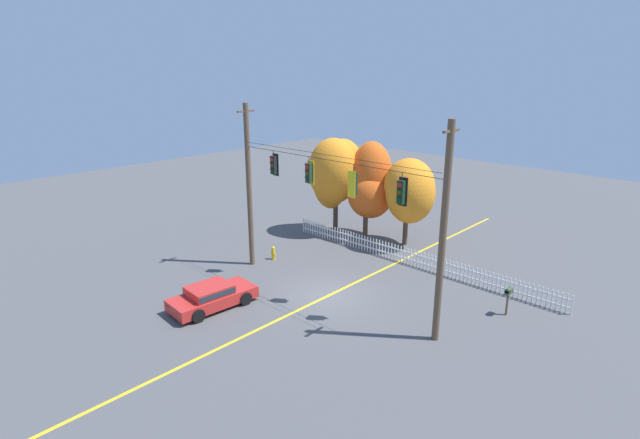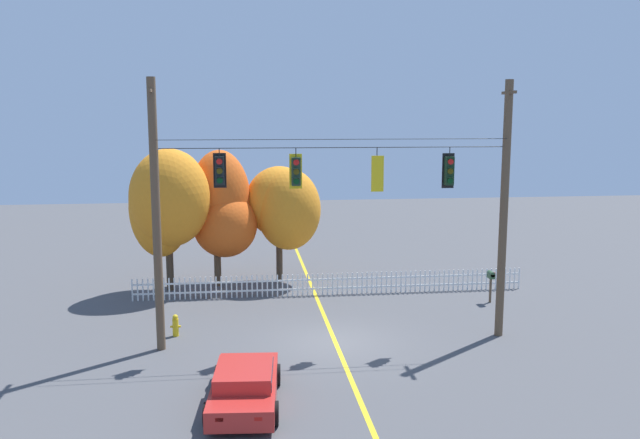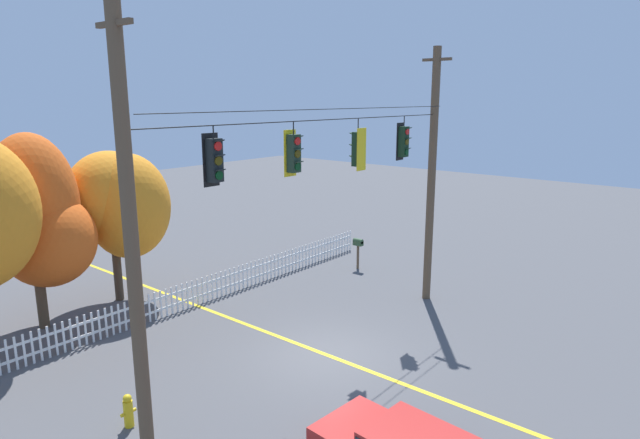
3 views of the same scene
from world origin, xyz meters
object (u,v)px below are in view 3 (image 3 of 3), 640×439
traffic_signal_northbound_primary (358,149)px  autumn_maple_mid (40,221)px  roadside_mailbox (358,244)px  traffic_signal_westbound_side (403,142)px  fire_hydrant (128,411)px  traffic_signal_northbound_secondary (293,153)px  traffic_signal_southbound_primary (214,160)px  autumn_oak_far_east (119,202)px

traffic_signal_northbound_primary → autumn_maple_mid: size_ratio=0.24×
traffic_signal_northbound_primary → roadside_mailbox: size_ratio=1.09×
traffic_signal_westbound_side → fire_hydrant: bearing=172.3°
roadside_mailbox → traffic_signal_northbound_secondary: bearing=-154.7°
fire_hydrant → traffic_signal_northbound_secondary: bearing=-16.8°
autumn_maple_mid → fire_hydrant: size_ratio=7.88×
traffic_signal_northbound_secondary → traffic_signal_southbound_primary: bearing=-180.0°
traffic_signal_westbound_side → autumn_maple_mid: bearing=133.4°
traffic_signal_southbound_primary → traffic_signal_northbound_secondary: same height
traffic_signal_northbound_secondary → roadside_mailbox: size_ratio=1.01×
traffic_signal_southbound_primary → fire_hydrant: traffic_signal_southbound_primary is taller
traffic_signal_southbound_primary → traffic_signal_westbound_side: (7.94, 0.00, -0.09)m
traffic_signal_southbound_primary → autumn_oak_far_east: (2.72, 8.79, -2.42)m
autumn_maple_mid → roadside_mailbox: (11.53, -4.50, -2.45)m
traffic_signal_northbound_secondary → fire_hydrant: 7.29m
traffic_signal_northbound_secondary → autumn_oak_far_east: bearing=89.0°
autumn_maple_mid → roadside_mailbox: size_ratio=4.64×
fire_hydrant → traffic_signal_westbound_side: bearing=-7.7°
fire_hydrant → roadside_mailbox: (13.09, 2.82, 0.73)m
traffic_signal_northbound_secondary → roadside_mailbox: bearing=25.3°
traffic_signal_southbound_primary → traffic_signal_northbound_secondary: 2.57m
traffic_signal_southbound_primary → traffic_signal_westbound_side: bearing=0.0°
autumn_oak_far_east → roadside_mailbox: 10.11m
traffic_signal_northbound_secondary → fire_hydrant: size_ratio=1.71×
autumn_maple_mid → traffic_signal_northbound_primary: bearing=-57.2°
traffic_signal_northbound_secondary → autumn_maple_mid: size_ratio=0.22×
traffic_signal_westbound_side → autumn_oak_far_east: bearing=120.7°
traffic_signal_westbound_side → roadside_mailbox: bearing=50.8°
autumn_oak_far_east → fire_hydrant: bearing=-121.0°
traffic_signal_southbound_primary → roadside_mailbox: bearing=20.1°
traffic_signal_southbound_primary → autumn_oak_far_east: 9.51m
traffic_signal_northbound_secondary → fire_hydrant: (-4.34, 1.31, -5.70)m
traffic_signal_southbound_primary → roadside_mailbox: 13.05m
traffic_signal_northbound_secondary → autumn_maple_mid: (-2.78, 8.63, -2.53)m
autumn_maple_mid → traffic_signal_westbound_side: bearing=-46.6°
traffic_signal_southbound_primary → traffic_signal_northbound_primary: bearing=-0.2°
autumn_maple_mid → fire_hydrant: (-1.56, -7.31, -3.17)m
roadside_mailbox → autumn_maple_mid: bearing=158.7°
fire_hydrant → roadside_mailbox: bearing=12.1°
traffic_signal_northbound_primary → fire_hydrant: traffic_signal_northbound_primary is taller
roadside_mailbox → traffic_signal_northbound_primary: bearing=-145.1°
traffic_signal_northbound_primary → autumn_oak_far_east: bearing=106.7°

